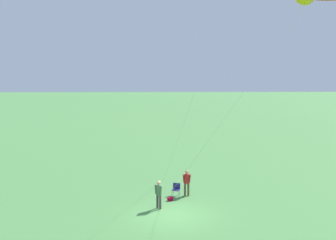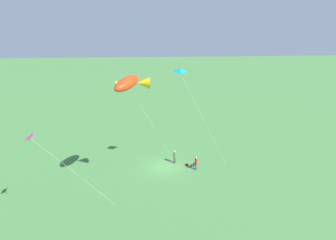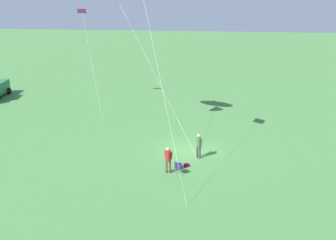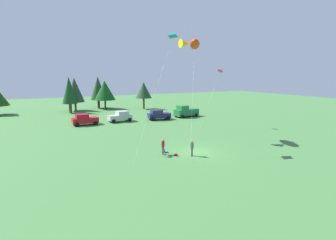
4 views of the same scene
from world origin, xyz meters
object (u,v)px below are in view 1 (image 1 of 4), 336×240
(person_kite_flyer, at_px, (159,192))
(person_spectator, at_px, (187,181))
(folding_chair, at_px, (176,188))
(backpack_on_grass, at_px, (170,199))

(person_kite_flyer, height_order, person_spectator, same)
(folding_chair, height_order, person_spectator, person_spectator)
(folding_chair, bearing_deg, person_kite_flyer, -8.80)
(person_spectator, distance_m, backpack_on_grass, 1.73)
(person_kite_flyer, bearing_deg, person_spectator, -176.79)
(person_kite_flyer, xyz_separation_m, backpack_on_grass, (-1.52, 0.72, -0.91))
(person_kite_flyer, bearing_deg, folding_chair, -164.60)
(person_spectator, bearing_deg, backpack_on_grass, -42.68)
(folding_chair, relative_size, backpack_on_grass, 2.56)
(folding_chair, xyz_separation_m, person_spectator, (0.06, 0.69, 0.53))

